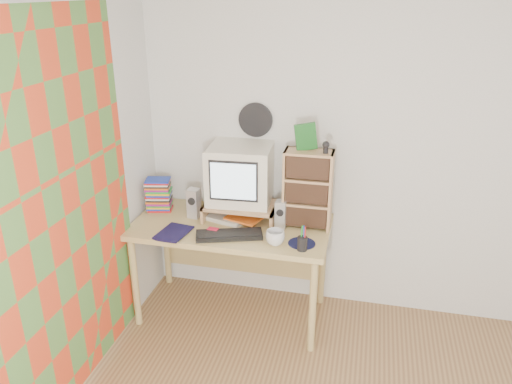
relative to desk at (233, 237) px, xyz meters
The scene contains 19 objects.
back_wall 1.25m from the desk, 16.59° to the left, with size 3.50×3.50×0.00m, color silver.
curtain 1.29m from the desk, 125.22° to the right, with size 2.20×2.20×0.00m, color red.
wall_disc 0.87m from the desk, 70.78° to the left, with size 0.25×0.25×0.02m, color black.
desk is the anchor object (origin of this frame).
monitor_riser 0.24m from the desk, 36.34° to the left, with size 0.52×0.30×0.12m.
crt_monitor 0.47m from the desk, 70.10° to the left, with size 0.44×0.44×0.41m, color silver.
speaker_left 0.38m from the desk, behind, with size 0.08×0.08×0.22m, color #BABABF.
speaker_right 0.43m from the desk, ahead, with size 0.07×0.07×0.20m, color #BABABF.
keyboard 0.30m from the desk, 80.18° to the right, with size 0.45×0.15×0.03m, color black.
dvd_stack 0.65m from the desk, behind, with size 0.18×0.13×0.25m, color brown, non-canonical shape.
cd_rack 0.67m from the desk, ahead, with size 0.33×0.18×0.55m, color tan.
mug 0.50m from the desk, 37.79° to the right, with size 0.13×0.13×0.10m, color silver.
diary 0.54m from the desk, 146.10° to the right, with size 0.23×0.17×0.05m, color #130F39.
mousepad 0.60m from the desk, 23.67° to the right, with size 0.18×0.18×0.00m, color black.
pen_cup 0.67m from the desk, 30.21° to the right, with size 0.06×0.06×0.13m, color black, non-canonical shape.
papers 0.15m from the desk, 72.04° to the left, with size 0.28×0.20×0.04m, color beige, non-canonical shape.
red_box 0.29m from the desk, 108.98° to the right, with size 0.07×0.05×0.04m, color red.
game_box 0.93m from the desk, ahead, with size 0.14×0.03×0.18m, color #1A5D20.
webcam 0.97m from the desk, ahead, with size 0.05×0.05×0.08m, color black, non-canonical shape.
Camera 1 is at (-0.12, -1.69, 2.31)m, focal length 35.00 mm.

